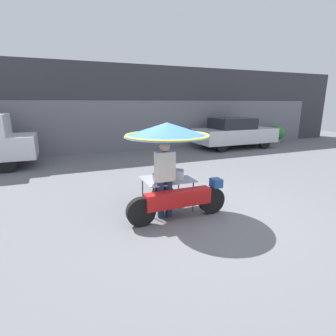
# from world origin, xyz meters

# --- Properties ---
(ground_plane) EXTENTS (36.00, 36.00, 0.00)m
(ground_plane) POSITION_xyz_m (0.00, 0.00, 0.00)
(ground_plane) COLOR slate
(shopfront_building) EXTENTS (28.00, 2.06, 4.05)m
(shopfront_building) POSITION_xyz_m (0.00, 8.75, 2.02)
(shopfront_building) COLOR #38383D
(shopfront_building) RESTS_ON ground
(vendor_motorcycle_cart) EXTENTS (2.14, 1.81, 1.91)m
(vendor_motorcycle_cart) POSITION_xyz_m (-0.38, 0.28, 1.47)
(vendor_motorcycle_cart) COLOR black
(vendor_motorcycle_cart) RESTS_ON ground
(vendor_person) EXTENTS (0.38, 0.22, 1.59)m
(vendor_person) POSITION_xyz_m (-0.59, -0.02, 0.89)
(vendor_person) COLOR navy
(vendor_person) RESTS_ON ground
(parked_car) EXTENTS (4.16, 1.81, 1.55)m
(parked_car) POSITION_xyz_m (5.91, 6.46, 0.79)
(parked_car) COLOR black
(parked_car) RESTS_ON ground
(potted_plant) EXTENTS (0.83, 0.83, 1.01)m
(potted_plant) POSITION_xyz_m (9.34, 6.96, 0.56)
(potted_plant) COLOR gray
(potted_plant) RESTS_ON ground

